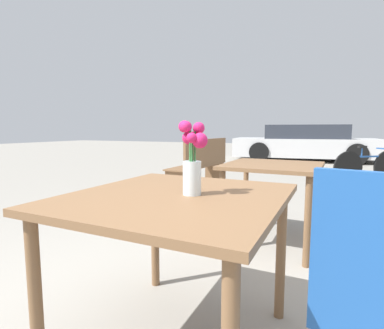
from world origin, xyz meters
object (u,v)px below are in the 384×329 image
object	(u,v)px
table_front	(177,214)
parked_car	(304,143)
flower_vase	(192,160)
bicycle	(368,166)
bench_near	(202,165)
table_back	(272,177)

from	to	relation	value
table_front	parked_car	world-z (taller)	parked_car
flower_vase	bicycle	xyz separation A→B (m)	(1.24, 5.19, -0.54)
table_front	bicycle	size ratio (longest dim) A/B	0.82
table_front	bench_near	bearing A→B (deg)	110.45
table_front	flower_vase	size ratio (longest dim) A/B	3.08
table_back	parked_car	distance (m)	7.63
table_back	parked_car	size ratio (longest dim) A/B	0.18
bench_near	parked_car	size ratio (longest dim) A/B	0.32
table_back	bicycle	bearing A→B (deg)	73.28
table_back	bench_near	bearing A→B (deg)	128.97
flower_vase	bench_near	xyz separation A→B (m)	(-1.21, 3.05, -0.41)
bicycle	flower_vase	bearing A→B (deg)	-103.50
bench_near	bicycle	size ratio (longest dim) A/B	1.21
flower_vase	bicycle	distance (m)	5.36
bench_near	table_back	distance (m)	2.11
flower_vase	parked_car	xyz separation A→B (m)	(-0.13, 9.04, -0.31)
table_front	flower_vase	xyz separation A→B (m)	(0.07, 0.02, 0.24)
table_front	bench_near	size ratio (longest dim) A/B	0.68
flower_vase	bicycle	world-z (taller)	flower_vase
bench_near	bicycle	world-z (taller)	bench_near
bench_near	parked_car	world-z (taller)	parked_car
flower_vase	bench_near	world-z (taller)	flower_vase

